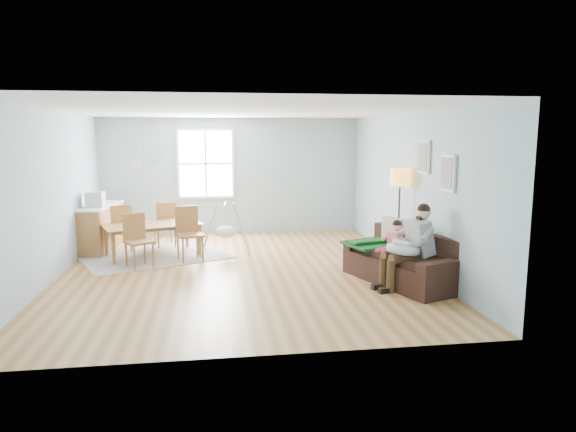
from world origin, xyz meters
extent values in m
cube|color=brown|center=(0.00, 0.00, -0.04)|extent=(8.40, 9.40, 0.08)
cube|color=white|center=(0.00, 0.00, 3.00)|extent=(8.40, 9.40, 0.60)
cube|color=#92B4BF|center=(0.00, 4.66, 1.35)|extent=(8.40, 0.08, 3.90)
cube|color=#92B4BF|center=(0.00, -4.66, 1.35)|extent=(8.40, 0.08, 3.90)
cube|color=#92B4BF|center=(4.16, 0.00, 1.35)|extent=(0.08, 9.40, 3.90)
cube|color=white|center=(-0.60, 3.47, 1.65)|extent=(1.32, 0.06, 1.62)
cube|color=white|center=(-0.60, 3.44, 1.65)|extent=(1.20, 0.02, 1.50)
cube|color=white|center=(-0.60, 3.43, 1.65)|extent=(1.20, 0.03, 0.04)
cube|color=white|center=(-0.60, 3.43, 1.65)|extent=(0.04, 0.03, 1.50)
cube|color=white|center=(2.97, -1.50, 1.75)|extent=(0.04, 0.44, 0.54)
cube|color=slate|center=(2.94, -1.50, 1.75)|extent=(0.01, 0.36, 0.46)
cube|color=white|center=(2.97, -0.60, 1.95)|extent=(0.04, 0.44, 0.54)
cube|color=slate|center=(2.94, -0.60, 1.95)|extent=(0.01, 0.36, 0.46)
cylinder|color=#8B9CA7|center=(-2.10, 3.47, 2.05)|extent=(0.24, 0.02, 0.24)
cylinder|color=#8B9CA7|center=(-1.75, 3.47, 1.85)|extent=(0.26, 0.02, 0.26)
cylinder|color=#8B9CA7|center=(-2.15, 3.47, 1.65)|extent=(0.28, 0.02, 0.28)
cube|color=black|center=(2.45, -1.10, 0.20)|extent=(1.47, 2.13, 0.39)
cube|color=black|center=(2.76, -0.99, 0.59)|extent=(0.86, 1.90, 0.40)
cube|color=black|center=(2.76, -1.94, 0.47)|extent=(0.85, 0.47, 0.15)
cube|color=black|center=(2.14, -0.27, 0.47)|extent=(0.85, 0.47, 0.15)
cube|color=#12511C|center=(2.20, -0.50, 0.51)|extent=(1.08, 0.97, 0.04)
cube|color=tan|center=(2.52, -0.53, 0.71)|extent=(0.28, 0.47, 0.46)
cube|color=gray|center=(2.63, -1.35, 0.77)|extent=(0.41, 0.48, 0.56)
sphere|color=#E6AD8C|center=(2.69, -1.34, 1.15)|extent=(0.21, 0.21, 0.21)
sphere|color=black|center=(2.69, -1.34, 1.19)|extent=(0.20, 0.20, 0.20)
cylinder|color=#3A2A15|center=(2.32, -1.53, 0.51)|extent=(0.46, 0.24, 0.15)
cylinder|color=#3A2A15|center=(2.28, -1.33, 0.51)|extent=(0.46, 0.24, 0.15)
cylinder|color=#3A2A15|center=(2.12, -1.58, 0.24)|extent=(0.12, 0.12, 0.49)
cylinder|color=#3A2A15|center=(2.08, -1.37, 0.24)|extent=(0.12, 0.12, 0.49)
cube|color=black|center=(2.05, -1.59, 0.04)|extent=(0.24, 0.14, 0.08)
cube|color=black|center=(2.00, -1.39, 0.04)|extent=(0.24, 0.14, 0.08)
torus|color=#AEC2D9|center=(2.35, -1.44, 0.61)|extent=(0.67, 0.66, 0.21)
cylinder|color=silver|center=(2.35, -1.44, 0.69)|extent=(0.26, 0.29, 0.12)
sphere|color=#E6AD8C|center=(2.27, -1.31, 0.71)|extent=(0.10, 0.10, 0.10)
cube|color=silver|center=(2.42, -0.91, 0.65)|extent=(0.29, 0.30, 0.32)
sphere|color=#E6AD8C|center=(2.44, -0.89, 0.87)|extent=(0.15, 0.15, 0.15)
sphere|color=black|center=(2.44, -0.89, 0.90)|extent=(0.15, 0.15, 0.15)
cylinder|color=#E93963|center=(2.26, -1.06, 0.51)|extent=(0.27, 0.19, 0.08)
cylinder|color=#E93963|center=(2.20, -0.95, 0.51)|extent=(0.27, 0.19, 0.08)
cylinder|color=#E93963|center=(2.15, -1.12, 0.35)|extent=(0.07, 0.07, 0.27)
cylinder|color=#E93963|center=(2.09, -1.00, 0.35)|extent=(0.07, 0.07, 0.27)
cylinder|color=black|center=(2.80, -0.02, 0.02)|extent=(0.30, 0.30, 0.03)
cylinder|color=black|center=(2.80, -0.02, 0.76)|extent=(0.03, 0.03, 1.52)
cylinder|color=#FFA935|center=(2.80, -0.02, 1.58)|extent=(0.35, 0.35, 0.30)
cube|color=silver|center=(2.60, -1.69, 0.23)|extent=(0.42, 0.37, 0.46)
cube|color=black|center=(2.42, -1.69, 0.23)|extent=(0.03, 0.31, 0.37)
cube|color=gray|center=(-1.60, 1.32, 0.01)|extent=(3.17, 2.84, 0.01)
imported|color=brown|center=(-1.60, 1.32, 0.31)|extent=(2.00, 1.53, 0.62)
cube|color=#9A6735|center=(-1.74, 0.47, 0.45)|extent=(0.58, 0.58, 0.04)
cube|color=#9A6735|center=(-1.84, 0.63, 0.71)|extent=(0.37, 0.24, 0.46)
cylinder|color=#9A6735|center=(-1.80, 0.23, 0.23)|extent=(0.04, 0.04, 0.45)
cylinder|color=#9A6735|center=(-1.51, 0.41, 0.23)|extent=(0.04, 0.04, 0.45)
cylinder|color=#9A6735|center=(-1.98, 0.52, 0.23)|extent=(0.04, 0.04, 0.45)
cylinder|color=#9A6735|center=(-1.68, 0.70, 0.23)|extent=(0.04, 0.04, 0.45)
cube|color=#9A6735|center=(-0.88, 0.84, 0.48)|extent=(0.57, 0.57, 0.04)
cube|color=#9A6735|center=(-0.95, 1.03, 0.75)|extent=(0.42, 0.17, 0.50)
cylinder|color=#9A6735|center=(-1.00, 0.61, 0.24)|extent=(0.04, 0.04, 0.48)
cylinder|color=#9A6735|center=(-0.65, 0.72, 0.24)|extent=(0.04, 0.04, 0.48)
cylinder|color=#9A6735|center=(-1.11, 0.96, 0.24)|extent=(0.04, 0.04, 0.48)
cylinder|color=#9A6735|center=(-0.76, 1.07, 0.24)|extent=(0.04, 0.04, 0.48)
cube|color=#9A6735|center=(-2.32, 1.80, 0.46)|extent=(0.58, 0.58, 0.04)
cube|color=#9A6735|center=(-2.23, 1.63, 0.72)|extent=(0.38, 0.23, 0.47)
cylinder|color=#9A6735|center=(-2.24, 2.04, 0.23)|extent=(0.04, 0.04, 0.46)
cylinder|color=#9A6735|center=(-2.55, 1.87, 0.23)|extent=(0.04, 0.04, 0.46)
cylinder|color=#9A6735|center=(-2.08, 1.73, 0.23)|extent=(0.04, 0.04, 0.46)
cylinder|color=#9A6735|center=(-2.39, 1.57, 0.23)|extent=(0.04, 0.04, 0.46)
cube|color=#9A6735|center=(-1.46, 2.17, 0.46)|extent=(0.54, 0.54, 0.04)
cube|color=#9A6735|center=(-1.40, 1.99, 0.72)|extent=(0.40, 0.17, 0.47)
cylinder|color=#9A6735|center=(-1.35, 2.39, 0.23)|extent=(0.04, 0.04, 0.46)
cylinder|color=#9A6735|center=(-1.68, 2.28, 0.23)|extent=(0.04, 0.04, 0.46)
cylinder|color=#9A6735|center=(-1.24, 2.06, 0.23)|extent=(0.04, 0.04, 0.46)
cylinder|color=#9A6735|center=(-1.57, 1.95, 0.23)|extent=(0.04, 0.04, 0.46)
cube|color=brown|center=(-2.70, 2.08, 0.44)|extent=(0.63, 1.63, 0.88)
cube|color=silver|center=(-2.70, 2.08, 0.89)|extent=(0.67, 1.67, 0.04)
cube|color=#AFB0B4|center=(-2.72, 1.77, 1.06)|extent=(0.34, 0.32, 0.30)
cube|color=black|center=(-2.87, 1.78, 1.06)|extent=(0.04, 0.25, 0.21)
cylinder|color=#AFB0B4|center=(-0.21, 1.36, 0.98)|extent=(0.06, 0.56, 0.04)
ellipsoid|color=silver|center=(-0.21, 1.36, 0.42)|extent=(0.40, 0.40, 0.24)
cylinder|color=#AFB0B4|center=(-0.21, 1.36, 0.70)|extent=(0.01, 0.01, 0.44)
cylinder|color=#AFB0B4|center=(-0.54, 1.07, 0.50)|extent=(0.35, 0.34, 0.97)
cylinder|color=#AFB0B4|center=(0.08, 1.04, 0.50)|extent=(0.33, 0.37, 0.97)
cylinder|color=#AFB0B4|center=(-0.51, 1.69, 0.50)|extent=(0.33, 0.37, 0.97)
cylinder|color=#AFB0B4|center=(0.11, 1.66, 0.50)|extent=(0.35, 0.34, 0.97)
camera|label=1|loc=(-0.43, -8.59, 2.29)|focal=32.00mm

